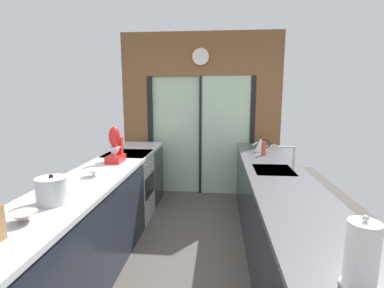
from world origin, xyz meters
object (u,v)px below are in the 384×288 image
(mixing_bowl_near, at_px, (23,217))
(kettle, at_px, (261,144))
(paper_towel_roll, at_px, (362,256))
(soap_bottle, at_px, (264,148))
(mixing_bowl_far, at_px, (94,172))
(stock_pot, at_px, (52,190))
(stand_mixer, at_px, (115,148))
(oven_range, at_px, (129,186))

(mixing_bowl_near, distance_m, kettle, 3.03)
(kettle, height_order, paper_towel_roll, paper_towel_roll)
(soap_bottle, bearing_deg, mixing_bowl_far, -147.29)
(mixing_bowl_far, relative_size, stock_pot, 0.66)
(stand_mixer, xyz_separation_m, paper_towel_roll, (1.78, -2.08, -0.02))
(stand_mixer, height_order, soap_bottle, stand_mixer)
(stock_pot, height_order, kettle, stock_pot)
(mixing_bowl_near, distance_m, soap_bottle, 2.81)
(mixing_bowl_near, height_order, kettle, kettle)
(oven_range, xyz_separation_m, mixing_bowl_far, (0.02, -1.11, 0.50))
(oven_range, xyz_separation_m, kettle, (1.80, 0.30, 0.56))
(oven_range, xyz_separation_m, paper_towel_roll, (1.80, -2.59, 0.61))
(mixing_bowl_near, relative_size, kettle, 0.68)
(oven_range, distance_m, mixing_bowl_near, 2.20)
(mixing_bowl_far, xyz_separation_m, paper_towel_roll, (1.78, -1.48, 0.10))
(paper_towel_roll, bearing_deg, mixing_bowl_far, 140.29)
(oven_range, bearing_deg, mixing_bowl_far, -89.05)
(oven_range, xyz_separation_m, stand_mixer, (0.02, -0.51, 0.63))
(mixing_bowl_near, xyz_separation_m, paper_towel_roll, (1.78, -0.45, 0.11))
(stock_pot, bearing_deg, stand_mixer, 90.00)
(mixing_bowl_near, distance_m, stand_mixer, 1.64)
(kettle, distance_m, paper_towel_roll, 2.90)
(stand_mixer, distance_m, paper_towel_roll, 2.74)
(mixing_bowl_far, xyz_separation_m, soap_bottle, (1.78, 1.14, 0.05))
(oven_range, xyz_separation_m, soap_bottle, (1.80, 0.03, 0.55))
(mixing_bowl_far, height_order, kettle, kettle)
(stand_mixer, xyz_separation_m, soap_bottle, (1.78, 0.54, -0.07))
(stand_mixer, relative_size, soap_bottle, 1.94)
(mixing_bowl_near, xyz_separation_m, soap_bottle, (1.78, 2.17, 0.05))
(mixing_bowl_far, bearing_deg, paper_towel_roll, -39.71)
(stock_pot, height_order, soap_bottle, stock_pot)
(mixing_bowl_far, distance_m, stand_mixer, 0.61)
(mixing_bowl_far, bearing_deg, kettle, 38.50)
(stock_pot, height_order, paper_towel_roll, paper_towel_roll)
(soap_bottle, bearing_deg, stock_pot, -133.91)
(kettle, height_order, soap_bottle, soap_bottle)
(stand_mixer, distance_m, kettle, 1.96)
(stand_mixer, bearing_deg, stock_pot, -90.00)
(mixing_bowl_near, xyz_separation_m, stand_mixer, (0.00, 1.63, 0.12))
(stand_mixer, distance_m, soap_bottle, 1.86)
(mixing_bowl_near, height_order, stock_pot, stock_pot)
(mixing_bowl_near, distance_m, stock_pot, 0.33)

